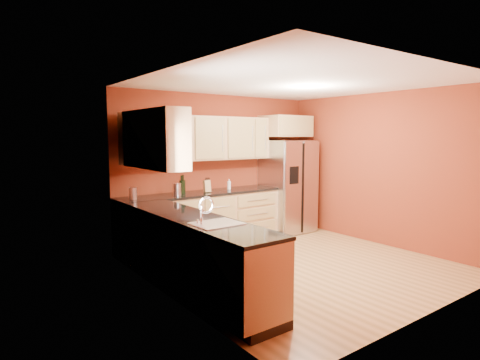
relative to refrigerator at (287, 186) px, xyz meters
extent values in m
plane|color=olive|center=(-1.35, -1.62, -0.89)|extent=(4.00, 4.00, 0.00)
plane|color=white|center=(-1.35, -1.62, 1.71)|extent=(4.00, 4.00, 0.00)
cube|color=maroon|center=(-1.35, 0.38, 0.41)|extent=(4.00, 0.04, 2.60)
cube|color=maroon|center=(-1.35, -3.62, 0.41)|extent=(4.00, 0.04, 2.60)
cube|color=maroon|center=(-3.35, -1.62, 0.41)|extent=(0.04, 4.00, 2.60)
cube|color=maroon|center=(0.65, -1.62, 0.41)|extent=(0.04, 4.00, 2.60)
cube|color=#AD7E54|center=(-1.90, 0.07, -0.45)|extent=(2.90, 0.60, 0.88)
cube|color=#AD7E54|center=(-3.05, -1.62, -0.45)|extent=(0.60, 2.80, 0.88)
cube|color=black|center=(-1.90, 0.06, 0.01)|extent=(2.90, 0.62, 0.04)
cube|color=black|center=(-3.04, -1.62, 0.01)|extent=(0.62, 2.80, 0.04)
cube|color=#AD7E54|center=(-1.60, 0.21, 0.94)|extent=(2.30, 0.33, 0.75)
cube|color=#AD7E54|center=(-3.19, -0.90, 0.94)|extent=(0.33, 1.35, 0.75)
cube|color=#AD7E54|center=(-3.02, 0.04, 0.94)|extent=(0.67, 0.67, 0.75)
cube|color=#AD7E54|center=(0.00, 0.07, 1.16)|extent=(0.92, 0.60, 0.40)
cube|color=silver|center=(0.00, 0.00, 0.00)|extent=(0.90, 0.75, 1.78)
cube|color=white|center=(-3.33, -2.12, 0.66)|extent=(0.03, 0.90, 1.00)
cylinder|color=silver|center=(-3.13, 0.02, 0.12)|extent=(0.14, 0.14, 0.18)
cylinder|color=silver|center=(-2.40, -0.01, 0.13)|extent=(0.14, 0.14, 0.20)
cube|color=tan|center=(-1.83, 0.03, 0.13)|extent=(0.12, 0.11, 0.20)
cylinder|color=white|center=(-1.31, 0.11, 0.12)|extent=(0.07, 0.07, 0.18)
camera|label=1|loc=(-5.36, -5.68, 0.98)|focal=30.00mm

